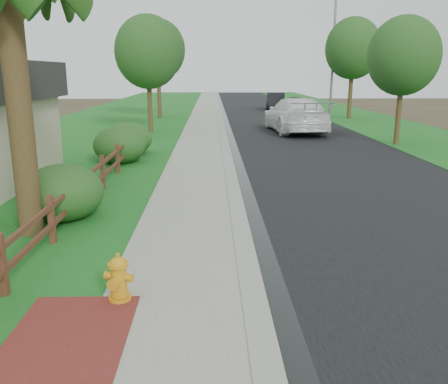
{
  "coord_description": "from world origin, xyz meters",
  "views": [
    {
      "loc": [
        -0.25,
        -6.7,
        3.55
      ],
      "look_at": [
        0.03,
        3.93,
        0.85
      ],
      "focal_mm": 38.0,
      "sensor_mm": 36.0,
      "label": 1
    }
  ],
  "objects_px": {
    "fire_hydrant": "(119,279)",
    "dark_car_mid": "(296,104)",
    "white_suv": "(295,115)",
    "ranch_fence": "(93,179)",
    "streetlight": "(331,47)"
  },
  "relations": [
    {
      "from": "white_suv",
      "to": "streetlight",
      "type": "xyz_separation_m",
      "value": [
        4.09,
        8.62,
        4.32
      ]
    },
    {
      "from": "ranch_fence",
      "to": "fire_hydrant",
      "type": "bearing_deg",
      "value": -73.24
    },
    {
      "from": "fire_hydrant",
      "to": "dark_car_mid",
      "type": "bearing_deg",
      "value": 75.94
    },
    {
      "from": "streetlight",
      "to": "white_suv",
      "type": "bearing_deg",
      "value": -115.36
    },
    {
      "from": "ranch_fence",
      "to": "white_suv",
      "type": "relative_size",
      "value": 2.4
    },
    {
      "from": "dark_car_mid",
      "to": "streetlight",
      "type": "relative_size",
      "value": 0.47
    },
    {
      "from": "ranch_fence",
      "to": "white_suv",
      "type": "bearing_deg",
      "value": 61.72
    },
    {
      "from": "ranch_fence",
      "to": "streetlight",
      "type": "relative_size",
      "value": 1.79
    },
    {
      "from": "fire_hydrant",
      "to": "dark_car_mid",
      "type": "relative_size",
      "value": 0.17
    },
    {
      "from": "white_suv",
      "to": "dark_car_mid",
      "type": "xyz_separation_m",
      "value": [
        2.41,
        13.64,
        -0.26
      ]
    },
    {
      "from": "fire_hydrant",
      "to": "dark_car_mid",
      "type": "distance_m",
      "value": 36.64
    },
    {
      "from": "dark_car_mid",
      "to": "fire_hydrant",
      "type": "bearing_deg",
      "value": 90.43
    },
    {
      "from": "white_suv",
      "to": "fire_hydrant",
      "type": "bearing_deg",
      "value": 68.84
    },
    {
      "from": "fire_hydrant",
      "to": "streetlight",
      "type": "bearing_deg",
      "value": 70.88
    },
    {
      "from": "white_suv",
      "to": "streetlight",
      "type": "bearing_deg",
      "value": -119.99
    }
  ]
}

